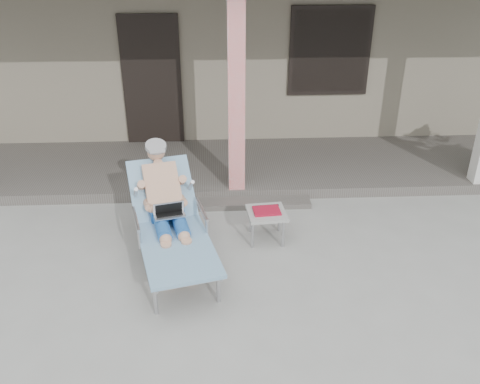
{
  "coord_description": "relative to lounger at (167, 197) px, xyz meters",
  "views": [
    {
      "loc": [
        -0.28,
        -4.3,
        3.36
      ],
      "look_at": [
        -0.03,
        0.6,
        0.85
      ],
      "focal_mm": 38.0,
      "sensor_mm": 36.0,
      "label": 1
    }
  ],
  "objects": [
    {
      "name": "ground",
      "position": [
        0.83,
        -0.66,
        -0.78
      ],
      "size": [
        60.0,
        60.0,
        0.0
      ],
      "primitive_type": "plane",
      "color": "#9E9E99",
      "rests_on": "ground"
    },
    {
      "name": "house",
      "position": [
        0.83,
        5.83,
        0.89
      ],
      "size": [
        10.4,
        5.4,
        3.3
      ],
      "color": "gray",
      "rests_on": "ground"
    },
    {
      "name": "porch_deck",
      "position": [
        0.83,
        2.34,
        -0.71
      ],
      "size": [
        10.0,
        2.0,
        0.15
      ],
      "primitive_type": "cube",
      "color": "#605B56",
      "rests_on": "ground"
    },
    {
      "name": "porch_step",
      "position": [
        0.83,
        1.19,
        -0.74
      ],
      "size": [
        2.0,
        0.3,
        0.07
      ],
      "primitive_type": "cube",
      "color": "#605B56",
      "rests_on": "ground"
    },
    {
      "name": "lounger",
      "position": [
        0.0,
        0.0,
        0.0
      ],
      "size": [
        1.16,
        2.02,
        1.27
      ],
      "rotation": [
        0.0,
        0.0,
        0.24
      ],
      "color": "#B7B7BC",
      "rests_on": "ground"
    },
    {
      "name": "side_table",
      "position": [
        1.14,
        0.32,
        -0.44
      ],
      "size": [
        0.49,
        0.49,
        0.41
      ],
      "rotation": [
        0.0,
        0.0,
        0.09
      ],
      "color": "#A3A39F",
      "rests_on": "ground"
    }
  ]
}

